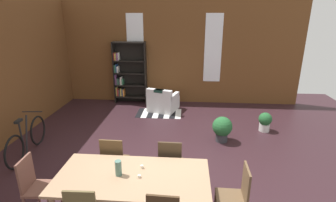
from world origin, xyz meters
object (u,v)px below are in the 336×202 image
object	(u,v)px
dining_table	(133,180)
dining_chair_head_right	(236,195)
dining_chair_far_left	(114,160)
potted_plant_by_shelf	(265,121)
dining_chair_head_left	(36,185)
armchair_white	(163,102)
vase_on_table	(118,168)
dining_chair_far_right	(170,163)
bookshelf_tall	(128,73)
potted_plant_corner	(222,128)
bicycle_second	(27,139)

from	to	relation	value
dining_table	dining_chair_head_right	size ratio (longest dim) A/B	2.24
dining_chair_far_left	potted_plant_by_shelf	xyz separation A→B (m)	(3.22, 2.52, -0.24)
dining_chair_head_left	armchair_white	size ratio (longest dim) A/B	0.94
vase_on_table	dining_chair_head_left	size ratio (longest dim) A/B	0.24
dining_chair_far_right	bookshelf_tall	distance (m)	4.88
dining_chair_head_right	potted_plant_by_shelf	xyz separation A→B (m)	(1.30, 3.26, -0.24)
potted_plant_by_shelf	dining_chair_far_left	bearing A→B (deg)	-141.99
dining_table	potted_plant_by_shelf	size ratio (longest dim) A/B	4.28
dining_table	vase_on_table	xyz separation A→B (m)	(-0.19, 0.00, 0.18)
dining_chair_far_left	bookshelf_tall	xyz separation A→B (m)	(-0.79, 4.53, 0.49)
dining_chair_far_left	bookshelf_tall	distance (m)	4.63
dining_chair_far_right	bookshelf_tall	xyz separation A→B (m)	(-1.75, 4.53, 0.49)
vase_on_table	dining_chair_far_right	bearing A→B (deg)	47.94
armchair_white	potted_plant_corner	world-z (taller)	armchair_white
vase_on_table	dining_chair_head_right	size ratio (longest dim) A/B	0.24
dining_chair_head_right	dining_chair_far_right	world-z (taller)	same
dining_table	vase_on_table	bearing A→B (deg)	180.00
dining_chair_head_right	dining_chair_far_right	size ratio (longest dim) A/B	1.00
dining_chair_head_right	dining_chair_far_right	distance (m)	1.21
potted_plant_corner	dining_chair_head_right	bearing A→B (deg)	-92.91
bicycle_second	potted_plant_corner	world-z (taller)	bicycle_second
dining_chair_far_left	armchair_white	distance (m)	3.85
dining_table	dining_chair_far_left	distance (m)	0.90
vase_on_table	bicycle_second	size ratio (longest dim) A/B	0.13
dining_chair_far_right	dining_chair_far_left	world-z (taller)	same
dining_chair_head_left	potted_plant_corner	world-z (taller)	dining_chair_head_left
dining_table	potted_plant_by_shelf	world-z (taller)	dining_table
dining_chair_far_right	potted_plant_by_shelf	bearing A→B (deg)	48.03
potted_plant_by_shelf	potted_plant_corner	xyz separation A→B (m)	(-1.17, -0.66, 0.07)
bookshelf_tall	potted_plant_corner	xyz separation A→B (m)	(2.84, -2.68, -0.66)
dining_table	dining_chair_far_right	xyz separation A→B (m)	(0.48, 0.74, -0.16)
bicycle_second	dining_chair_head_right	bearing A→B (deg)	-22.22
dining_chair_far_left	potted_plant_by_shelf	world-z (taller)	dining_chair_far_left
dining_chair_far_right	bicycle_second	size ratio (longest dim) A/B	0.57
dining_chair_far_right	dining_chair_head_left	world-z (taller)	same
dining_chair_head_left	bicycle_second	bearing A→B (deg)	126.07
dining_chair_head_left	bicycle_second	size ratio (longest dim) A/B	0.57
vase_on_table	dining_table	bearing A→B (deg)	0.00
dining_chair_head_right	potted_plant_corner	size ratio (longest dim) A/B	1.55
vase_on_table	dining_chair_head_right	bearing A→B (deg)	-0.05
dining_table	dining_chair_head_left	xyz separation A→B (m)	(-1.44, -0.00, -0.16)
armchair_white	dining_table	bearing A→B (deg)	-89.63
dining_chair_head_left	dining_chair_far_right	bearing A→B (deg)	21.26
vase_on_table	armchair_white	xyz separation A→B (m)	(0.16, 4.55, -0.58)
dining_chair_far_left	dining_chair_head_right	bearing A→B (deg)	-21.14
dining_chair_head_left	bicycle_second	xyz separation A→B (m)	(-1.22, 1.68, -0.17)
vase_on_table	dining_chair_head_right	xyz separation A→B (m)	(1.63, -0.00, -0.35)
bookshelf_tall	armchair_white	distance (m)	1.61
dining_chair_head_left	dining_chair_far_left	size ratio (longest dim) A/B	1.00
dining_chair_far_right	vase_on_table	bearing A→B (deg)	-132.06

